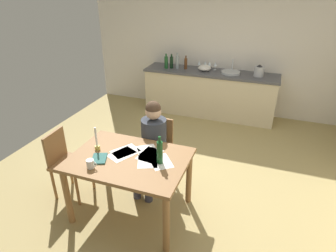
% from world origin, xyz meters
% --- Properties ---
extents(ground_plane, '(5.20, 5.20, 0.04)m').
position_xyz_m(ground_plane, '(0.00, 0.00, -0.02)').
color(ground_plane, tan).
extents(wall_back, '(5.20, 0.12, 2.60)m').
position_xyz_m(wall_back, '(0.00, 2.60, 1.30)').
color(wall_back, silver).
rests_on(wall_back, ground).
extents(kitchen_counter, '(2.60, 0.64, 0.90)m').
position_xyz_m(kitchen_counter, '(0.00, 2.24, 0.45)').
color(kitchen_counter, beige).
rests_on(kitchen_counter, ground).
extents(dining_table, '(1.28, 0.91, 0.76)m').
position_xyz_m(dining_table, '(-0.21, -0.86, 0.65)').
color(dining_table, olive).
rests_on(dining_table, ground).
extents(chair_at_table, '(0.41, 0.41, 0.89)m').
position_xyz_m(chair_at_table, '(-0.17, -0.17, 0.50)').
color(chair_at_table, olive).
rests_on(chair_at_table, ground).
extents(person_seated, '(0.33, 0.60, 1.19)m').
position_xyz_m(person_seated, '(-0.17, -0.32, 0.68)').
color(person_seated, '#333842').
rests_on(person_seated, ground).
extents(chair_side_empty, '(0.41, 0.41, 0.87)m').
position_xyz_m(chair_side_empty, '(-1.11, -0.83, 0.49)').
color(chair_side_empty, olive).
rests_on(chair_side_empty, ground).
extents(coffee_mug, '(0.12, 0.08, 0.09)m').
position_xyz_m(coffee_mug, '(-0.50, -1.16, 0.80)').
color(coffee_mug, white).
rests_on(coffee_mug, dining_table).
extents(candlestick, '(0.06, 0.06, 0.29)m').
position_xyz_m(candlestick, '(-0.63, -0.83, 0.84)').
color(candlestick, gold).
rests_on(candlestick, dining_table).
extents(book_magazine, '(0.22, 0.25, 0.02)m').
position_xyz_m(book_magazine, '(-0.50, -1.00, 0.76)').
color(book_magazine, '#2A5D58').
rests_on(book_magazine, dining_table).
extents(paper_letter, '(0.34, 0.36, 0.00)m').
position_xyz_m(paper_letter, '(-0.31, -0.75, 0.76)').
color(paper_letter, white).
rests_on(paper_letter, dining_table).
extents(paper_bill, '(0.35, 0.36, 0.00)m').
position_xyz_m(paper_bill, '(-0.07, -0.67, 0.76)').
color(paper_bill, white).
rests_on(paper_bill, dining_table).
extents(paper_envelope, '(0.24, 0.32, 0.00)m').
position_xyz_m(paper_envelope, '(-0.02, -0.72, 0.76)').
color(paper_envelope, white).
rests_on(paper_envelope, dining_table).
extents(paper_receipt, '(0.35, 0.36, 0.00)m').
position_xyz_m(paper_receipt, '(0.14, -0.81, 0.76)').
color(paper_receipt, white).
rests_on(paper_receipt, dining_table).
extents(paper_notice, '(0.32, 0.36, 0.00)m').
position_xyz_m(paper_notice, '(-0.32, -0.82, 0.76)').
color(paper_notice, white).
rests_on(paper_notice, dining_table).
extents(paper_flyer, '(0.31, 0.35, 0.00)m').
position_xyz_m(paper_flyer, '(0.00, -0.84, 0.76)').
color(paper_flyer, white).
rests_on(paper_flyer, dining_table).
extents(wine_bottle_on_table, '(0.06, 0.06, 0.32)m').
position_xyz_m(wine_bottle_on_table, '(0.14, -0.83, 0.89)').
color(wine_bottle_on_table, '#194C23').
rests_on(wine_bottle_on_table, dining_table).
extents(sink_unit, '(0.36, 0.36, 0.24)m').
position_xyz_m(sink_unit, '(0.38, 2.24, 0.92)').
color(sink_unit, '#B2B7BC').
rests_on(sink_unit, kitchen_counter).
extents(bottle_oil, '(0.07, 0.07, 0.29)m').
position_xyz_m(bottle_oil, '(-0.90, 2.16, 1.02)').
color(bottle_oil, '#194C23').
rests_on(bottle_oil, kitchen_counter).
extents(bottle_vinegar, '(0.07, 0.07, 0.28)m').
position_xyz_m(bottle_vinegar, '(-0.80, 2.21, 1.02)').
color(bottle_vinegar, black).
rests_on(bottle_vinegar, kitchen_counter).
extents(bottle_wine_red, '(0.07, 0.07, 0.31)m').
position_xyz_m(bottle_wine_red, '(-0.68, 2.21, 1.03)').
color(bottle_wine_red, '#8C999E').
rests_on(bottle_wine_red, kitchen_counter).
extents(bottle_sauce, '(0.06, 0.06, 0.27)m').
position_xyz_m(bottle_sauce, '(-0.52, 2.25, 1.01)').
color(bottle_sauce, '#593319').
rests_on(bottle_sauce, kitchen_counter).
extents(mixing_bowl, '(0.25, 0.25, 0.11)m').
position_xyz_m(mixing_bowl, '(-0.13, 2.25, 0.96)').
color(mixing_bowl, white).
rests_on(mixing_bowl, kitchen_counter).
extents(stovetop_kettle, '(0.18, 0.18, 0.22)m').
position_xyz_m(stovetop_kettle, '(0.90, 2.24, 1.00)').
color(stovetop_kettle, '#B7BABF').
rests_on(stovetop_kettle, kitchen_counter).
extents(wine_glass_near_sink, '(0.07, 0.07, 0.15)m').
position_xyz_m(wine_glass_near_sink, '(0.05, 2.39, 1.01)').
color(wine_glass_near_sink, silver).
rests_on(wine_glass_near_sink, kitchen_counter).
extents(wine_glass_by_kettle, '(0.07, 0.07, 0.15)m').
position_xyz_m(wine_glass_by_kettle, '(-0.07, 2.39, 1.01)').
color(wine_glass_by_kettle, silver).
rests_on(wine_glass_by_kettle, kitchen_counter).
extents(wine_glass_back_left, '(0.07, 0.07, 0.15)m').
position_xyz_m(wine_glass_back_left, '(-0.15, 2.39, 1.01)').
color(wine_glass_back_left, silver).
rests_on(wine_glass_back_left, kitchen_counter).
extents(wine_glass_back_right, '(0.07, 0.07, 0.15)m').
position_xyz_m(wine_glass_back_right, '(-0.28, 2.39, 1.01)').
color(wine_glass_back_right, silver).
rests_on(wine_glass_back_right, kitchen_counter).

